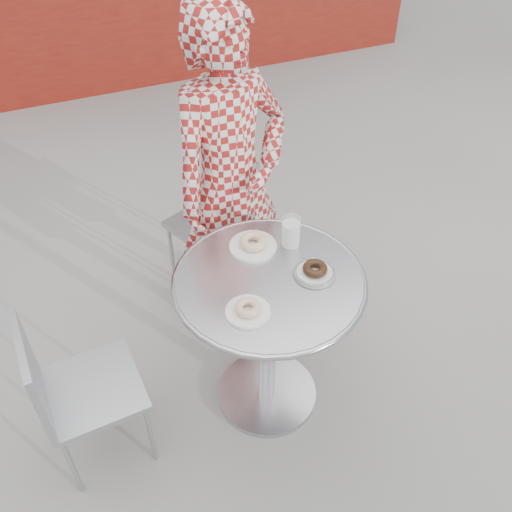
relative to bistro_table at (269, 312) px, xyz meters
name	(u,v)px	position (x,y,z in m)	size (l,w,h in m)	color
ground	(274,400)	(0.02, -0.04, -0.61)	(60.00, 60.00, 0.00)	#A3A09B
bistro_table	(269,312)	(0.00, 0.00, 0.00)	(0.80, 0.80, 0.80)	silver
chair_far	(213,247)	(0.04, 0.88, -0.36)	(0.51, 0.51, 0.81)	#9DA0A5
chair_left	(97,413)	(-0.79, 0.04, -0.35)	(0.42, 0.42, 0.82)	#9DA0A5
seated_person	(230,185)	(0.06, 0.59, 0.25)	(0.63, 0.41, 1.72)	maroon
plate_far	(253,244)	(0.01, 0.20, 0.22)	(0.20, 0.20, 0.05)	white
plate_near	(248,310)	(-0.15, -0.13, 0.21)	(0.17, 0.17, 0.04)	white
plate_checker	(315,271)	(0.18, -0.04, 0.21)	(0.18, 0.18, 0.05)	white
milk_cup	(291,233)	(0.17, 0.16, 0.26)	(0.09, 0.09, 0.14)	white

